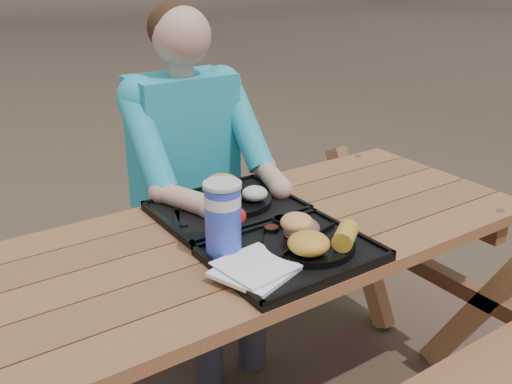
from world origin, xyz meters
TOP-DOWN VIEW (x-y plane):
  - picnic_table at (0.00, 0.00)m, footprint 1.80×1.49m
  - tray_near at (-0.01, -0.19)m, footprint 0.45×0.35m
  - tray_far at (0.00, 0.17)m, footprint 0.45×0.35m
  - plate_near at (0.05, -0.20)m, footprint 0.26×0.26m
  - plate_far at (0.03, 0.18)m, footprint 0.26×0.26m
  - napkin_stack at (-0.16, -0.23)m, footprint 0.23×0.23m
  - soda_cup at (-0.17, -0.09)m, footprint 0.10×0.10m
  - condiment_bbq at (-0.00, -0.08)m, footprint 0.05×0.05m
  - condiment_mustard at (0.05, -0.06)m, footprint 0.06×0.06m
  - sandwich at (0.05, -0.16)m, footprint 0.10×0.10m
  - mac_cheese at (-0.00, -0.25)m, footprint 0.11×0.11m
  - corn_cob at (0.11, -0.28)m, footprint 0.14×0.14m
  - cutlery_far at (-0.17, 0.18)m, footprint 0.06×0.14m
  - burger at (0.01, 0.22)m, footprint 0.12×0.12m
  - baked_beans at (-0.03, 0.13)m, footprint 0.10×0.10m
  - potato_salad at (0.08, 0.13)m, footprint 0.08×0.08m
  - diner at (0.06, 0.56)m, footprint 0.48×0.84m

SIDE VIEW (x-z plane):
  - picnic_table at x=0.00m, z-range 0.00..0.75m
  - diner at x=0.06m, z-range 0.00..1.28m
  - tray_near at x=-0.01m, z-range 0.75..0.77m
  - tray_far at x=0.00m, z-range 0.75..0.77m
  - cutlery_far at x=-0.17m, z-range 0.77..0.78m
  - plate_near at x=0.05m, z-range 0.77..0.79m
  - plate_far at x=0.03m, z-range 0.77..0.79m
  - napkin_stack at x=-0.16m, z-range 0.77..0.79m
  - condiment_bbq at x=0.00m, z-range 0.77..0.80m
  - condiment_mustard at x=0.05m, z-range 0.77..0.80m
  - baked_beans at x=-0.03m, z-range 0.79..0.83m
  - potato_salad at x=0.08m, z-range 0.79..0.84m
  - corn_cob at x=0.11m, z-range 0.79..0.85m
  - mac_cheese at x=0.00m, z-range 0.79..0.85m
  - sandwich at x=0.05m, z-range 0.79..0.89m
  - burger at x=0.01m, z-range 0.79..0.90m
  - soda_cup at x=-0.17m, z-range 0.77..0.97m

